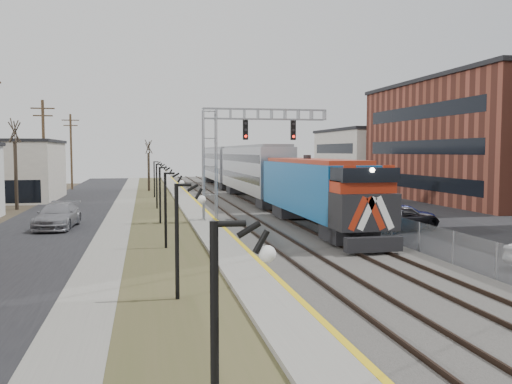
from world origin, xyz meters
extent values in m
cube|color=black|center=(-11.50, 35.00, 0.02)|extent=(7.00, 120.00, 0.04)
cube|color=gray|center=(-7.00, 35.00, 0.04)|extent=(2.00, 120.00, 0.08)
cube|color=#454625|center=(-4.00, 35.00, 0.03)|extent=(4.00, 120.00, 0.06)
cube|color=gray|center=(-1.00, 35.00, 0.12)|extent=(2.00, 120.00, 0.24)
cube|color=#595651|center=(4.00, 35.00, 0.10)|extent=(8.00, 120.00, 0.20)
cube|color=black|center=(16.00, 35.00, 0.02)|extent=(16.00, 120.00, 0.04)
cube|color=gold|center=(-0.12, 35.00, 0.24)|extent=(0.24, 120.00, 0.01)
cube|color=#2D2119|center=(1.25, 35.00, 0.28)|extent=(0.08, 120.00, 0.15)
cube|color=#2D2119|center=(2.75, 35.00, 0.28)|extent=(0.08, 120.00, 0.15)
cube|color=#2D2119|center=(4.75, 35.00, 0.28)|extent=(0.08, 120.00, 0.15)
cube|color=#2D2119|center=(6.25, 35.00, 0.28)|extent=(0.08, 120.00, 0.15)
cube|color=#125596|center=(5.50, 22.07, 2.47)|extent=(3.00, 17.00, 4.25)
cube|color=black|center=(5.50, 13.37, 0.70)|extent=(2.80, 0.50, 0.70)
cube|color=#999CA2|center=(5.50, 42.37, 3.01)|extent=(3.00, 22.00, 5.33)
cube|color=#999CA2|center=(5.50, 65.17, 3.01)|extent=(3.00, 22.00, 5.33)
cube|color=gray|center=(-0.50, 28.00, 4.00)|extent=(1.00, 1.00, 8.00)
cube|color=gray|center=(3.50, 28.00, 7.75)|extent=(9.00, 0.80, 0.80)
cube|color=black|center=(2.00, 27.55, 6.60)|extent=(0.35, 0.25, 1.40)
cube|color=black|center=(5.50, 27.55, 6.60)|extent=(0.35, 0.25, 1.40)
cylinder|color=black|center=(-4.00, -2.00, 2.00)|extent=(0.14, 0.14, 4.00)
cylinder|color=black|center=(-4.00, 8.00, 2.00)|extent=(0.14, 0.14, 4.00)
cylinder|color=black|center=(-4.00, 18.00, 2.00)|extent=(0.14, 0.14, 4.00)
cylinder|color=black|center=(-4.00, 28.00, 2.00)|extent=(0.14, 0.14, 4.00)
cylinder|color=black|center=(-4.00, 38.00, 2.00)|extent=(0.14, 0.14, 4.00)
cylinder|color=black|center=(-4.00, 50.00, 2.00)|extent=(0.14, 0.14, 4.00)
cylinder|color=#4C3823|center=(-14.50, 45.00, 5.00)|extent=(0.28, 0.28, 10.00)
cylinder|color=#4C3823|center=(-14.50, 65.00, 5.00)|extent=(0.28, 0.28, 10.00)
cube|color=gray|center=(8.20, 35.00, 0.80)|extent=(0.04, 120.00, 1.60)
cube|color=brown|center=(30.00, 40.00, 6.00)|extent=(16.00, 26.00, 12.00)
cube|color=beige|center=(30.00, 65.00, 4.00)|extent=(16.00, 18.00, 8.00)
cylinder|color=#382D23|center=(-16.00, 40.00, 2.97)|extent=(0.30, 0.30, 5.95)
cylinder|color=#382D23|center=(-4.50, 60.00, 2.45)|extent=(0.30, 0.30, 4.90)
imported|color=black|center=(11.14, 21.52, 0.71)|extent=(5.61, 3.87, 1.42)
imported|color=navy|center=(12.53, 24.10, 0.68)|extent=(4.82, 2.26, 1.36)
imported|color=slate|center=(12.19, 23.48, 0.71)|extent=(4.32, 2.14, 1.42)
imported|color=#0B381D|center=(13.12, 34.48, 0.78)|extent=(4.99, 2.90, 1.55)
imported|color=gray|center=(-10.69, 27.02, 0.82)|extent=(2.72, 5.83, 1.65)
camera|label=1|loc=(-5.04, -10.27, 5.07)|focal=38.00mm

